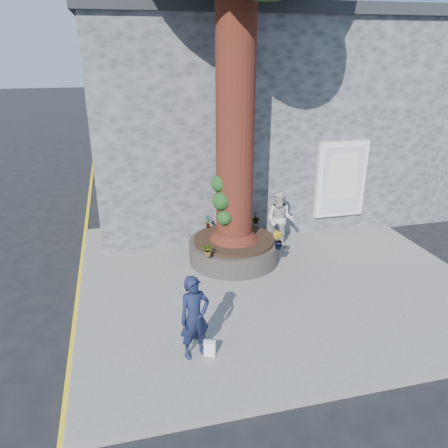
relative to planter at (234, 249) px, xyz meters
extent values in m
plane|color=black|center=(-0.80, -2.00, -0.41)|extent=(120.00, 120.00, 0.00)
cube|color=slate|center=(0.70, -1.00, -0.35)|extent=(9.00, 8.00, 0.12)
cube|color=yellow|center=(-3.85, -1.00, -0.41)|extent=(0.10, 30.00, 0.01)
cube|color=#454749|center=(1.70, 5.20, 2.59)|extent=(10.00, 8.00, 6.00)
cube|color=black|center=(1.70, 5.20, 5.74)|extent=(10.30, 8.30, 0.30)
cube|color=white|center=(3.50, 1.14, 1.29)|extent=(1.50, 0.12, 2.20)
cube|color=silver|center=(3.50, 1.08, 1.29)|extent=(1.25, 0.04, 1.95)
cube|color=silver|center=(3.50, 1.06, 1.39)|extent=(0.90, 0.02, 1.30)
cube|color=#454749|center=(9.70, 5.20, 2.59)|extent=(6.00, 8.00, 6.00)
cylinder|color=black|center=(0.00, 0.00, -0.03)|extent=(2.30, 2.30, 0.52)
cylinder|color=black|center=(0.00, 0.00, 0.27)|extent=(2.04, 2.04, 0.08)
cylinder|color=#451B11|center=(0.00, 0.00, 4.06)|extent=(0.90, 0.90, 7.50)
cone|color=#451B11|center=(0.00, 0.00, 0.66)|extent=(1.24, 1.24, 0.70)
sphere|color=#133511|center=(-0.38, -0.20, 1.41)|extent=(0.44, 0.44, 0.44)
sphere|color=#133511|center=(-0.32, -0.30, 1.01)|extent=(0.36, 0.36, 0.36)
sphere|color=#133511|center=(-0.40, -0.08, 1.81)|extent=(0.40, 0.40, 0.40)
imported|color=#141A38|center=(-1.66, -3.49, 0.49)|extent=(0.65, 0.52, 1.56)
imported|color=beige|center=(1.42, 0.49, 0.49)|extent=(0.97, 0.92, 1.57)
cube|color=white|center=(-1.41, -3.57, -0.15)|extent=(0.23, 0.19, 0.28)
imported|color=gray|center=(-0.50, 0.85, 0.48)|extent=(0.22, 0.19, 0.34)
imported|color=gray|center=(0.85, -0.85, 0.53)|extent=(0.33, 0.33, 0.44)
imported|color=gray|center=(0.85, 0.85, 0.47)|extent=(0.25, 0.25, 0.32)
imported|color=gray|center=(-0.85, -0.85, 0.47)|extent=(0.38, 0.38, 0.32)
camera|label=1|loc=(-2.71, -9.80, 4.81)|focal=35.00mm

